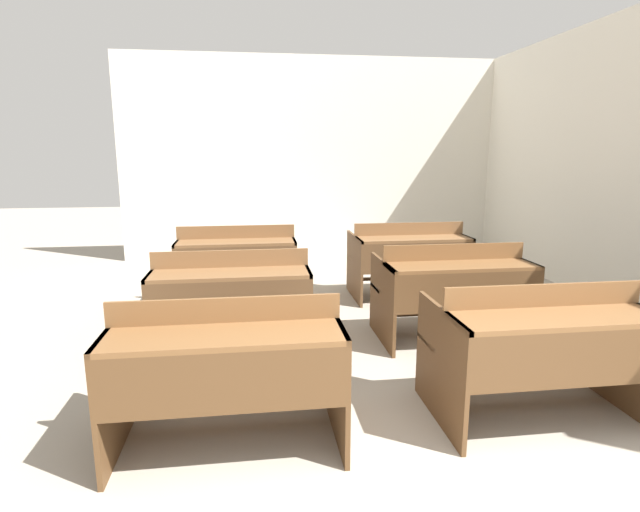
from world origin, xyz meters
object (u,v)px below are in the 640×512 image
object	(u,v)px
bench_front_right	(540,345)
bench_second_left	(232,296)
bench_third_left	(237,261)
bench_second_right	(452,287)
bench_front_left	(228,365)
bench_third_right	(408,256)

from	to	relation	value
bench_front_right	bench_second_left	world-z (taller)	same
bench_third_left	bench_second_right	bearing A→B (deg)	-35.89
bench_front_left	bench_third_right	bearing A→B (deg)	55.05
bench_front_left	bench_third_left	size ratio (longest dim) A/B	1.00
bench_second_right	bench_front_left	bearing A→B (deg)	-143.62
bench_second_right	bench_third_left	bearing A→B (deg)	144.11
bench_second_right	bench_third_left	world-z (taller)	same
bench_front_left	bench_front_right	distance (m)	1.91
bench_front_left	bench_second_left	size ratio (longest dim) A/B	1.00
bench_second_left	bench_third_left	bearing A→B (deg)	89.79
bench_front_right	bench_third_right	bearing A→B (deg)	89.55
bench_second_right	bench_third_right	size ratio (longest dim) A/B	1.00
bench_second_left	bench_second_right	xyz separation A→B (m)	(1.93, 0.02, 0.00)
bench_front_right	bench_second_right	distance (m)	1.37
bench_front_left	bench_third_right	distance (m)	3.37
bench_front_left	bench_second_right	size ratio (longest dim) A/B	1.00
bench_second_right	bench_front_right	bearing A→B (deg)	-89.70
bench_third_left	bench_front_left	bearing A→B (deg)	-89.54
bench_front_left	bench_second_right	distance (m)	2.36
bench_third_left	bench_third_right	world-z (taller)	same
bench_front_right	bench_second_right	bearing A→B (deg)	90.30
bench_front_right	bench_front_left	bearing A→B (deg)	-179.00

